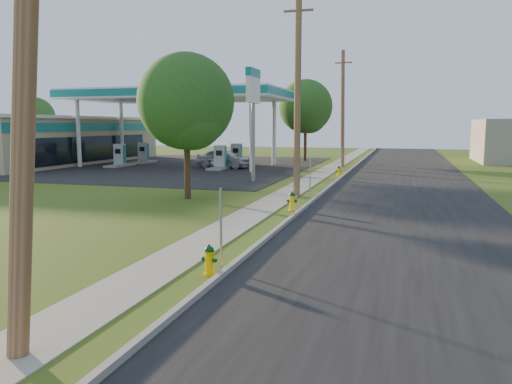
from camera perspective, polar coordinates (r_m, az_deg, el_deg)
ground_plane at (r=8.86m, az=-15.54°, el=-15.81°), size 140.00×140.00×0.00m
road at (r=17.19m, az=16.55°, el=-4.31°), size 8.00×120.00×0.02m
curb at (r=17.62m, az=3.42°, el=-3.50°), size 0.15×120.00×0.15m
sidewalk at (r=18.10m, az=-1.99°, el=-3.38°), size 1.50×120.00×0.03m
forecourt at (r=44.02m, az=-11.13°, el=3.01°), size 26.00×28.00×0.02m
utility_pole_near at (r=7.81m, az=-24.85°, el=16.68°), size 1.40×0.32×9.48m
utility_pole_mid at (r=24.40m, az=4.78°, el=11.10°), size 1.40×0.32×9.80m
utility_pole_far at (r=42.16m, az=9.87°, el=9.36°), size 1.40×0.32×9.50m
sign_post_near at (r=12.06m, az=-4.03°, el=-4.25°), size 0.05×0.04×2.00m
sign_post_mid at (r=23.35m, az=6.21°, el=1.52°), size 0.05×0.04×2.00m
sign_post_far at (r=35.37m, az=9.79°, el=3.54°), size 0.05×0.04×2.00m
gas_canopy at (r=43.05m, az=-8.93°, el=10.80°), size 18.18×9.18×6.40m
fuel_pump_nw at (r=43.47m, az=-15.31°, el=3.77°), size 1.20×3.20×1.90m
fuel_pump_ne at (r=39.48m, az=-4.11°, el=3.65°), size 1.20×3.20×1.90m
fuel_pump_sw at (r=46.91m, az=-12.73°, el=4.12°), size 1.20×3.20×1.90m
fuel_pump_se at (r=43.23m, az=-2.24°, el=4.01°), size 1.20×3.20×1.90m
convenience_store at (r=49.96m, az=-22.48°, el=5.55°), size 10.40×22.40×4.25m
price_pylon at (r=30.73m, az=-0.33°, el=11.31°), size 0.34×2.04×6.85m
tree_verge at (r=23.61m, az=-7.84°, el=9.79°), size 4.50×4.50×6.81m
tree_lot at (r=48.68m, az=5.79°, el=9.48°), size 5.17×5.17×7.83m
tree_back at (r=59.28m, az=-23.91°, el=7.68°), size 4.26×4.26×6.45m
hydrant_near at (r=11.78m, az=-5.35°, el=-7.76°), size 0.38×0.34×0.73m
hydrant_mid at (r=20.41m, az=4.15°, el=-1.06°), size 0.42×0.37×0.80m
hydrant_far at (r=34.33m, az=9.44°, el=2.36°), size 0.38×0.34×0.74m
car_silver at (r=40.71m, az=-3.69°, el=3.84°), size 4.73×2.42×1.54m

